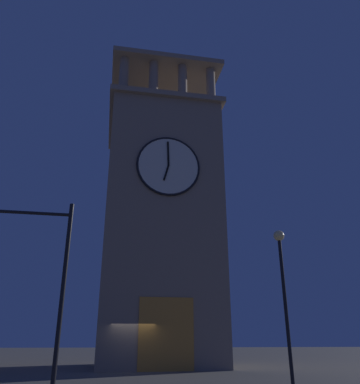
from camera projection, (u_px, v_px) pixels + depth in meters
ground_plane at (131, 371)px, 21.49m from camera, size 200.00×200.00×0.00m
clocktower at (159, 226)px, 28.80m from camera, size 8.43×9.24×24.62m
traffic_signal_near at (30, 259)px, 13.41m from camera, size 3.98×0.41×6.32m
street_lamp at (283, 275)px, 15.46m from camera, size 0.44×0.44×5.87m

